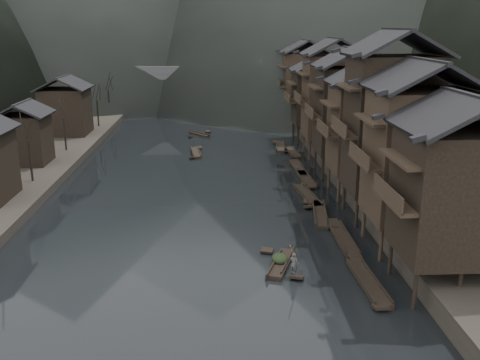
{
  "coord_description": "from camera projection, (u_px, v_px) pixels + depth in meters",
  "views": [
    {
      "loc": [
        2.07,
        -39.48,
        16.97
      ],
      "look_at": [
        4.37,
        10.11,
        2.5
      ],
      "focal_mm": 40.0,
      "sensor_mm": 36.0,
      "label": 1
    }
  ],
  "objects": [
    {
      "name": "bamboo_pole",
      "position": [
        298.0,
        229.0,
        36.38
      ],
      "size": [
        1.37,
        2.14,
        3.07
      ],
      "primitive_type": "cylinder",
      "rotation": [
        0.68,
        0.0,
        -0.56
      ],
      "color": "#8C7A51",
      "rests_on": "boatman"
    },
    {
      "name": "bare_trees",
      "position": [
        45.0,
        126.0,
        59.74
      ],
      "size": [
        3.76,
        74.08,
        7.52
      ],
      "color": "black",
      "rests_on": "left_bank"
    },
    {
      "name": "boatman",
      "position": [
        294.0,
        260.0,
        37.03
      ],
      "size": [
        0.7,
        0.62,
        1.61
      ],
      "primitive_type": "imported",
      "rotation": [
        0.0,
        0.0,
        2.65
      ],
      "color": "#4E4E50",
      "rests_on": "hero_sampan"
    },
    {
      "name": "right_bank",
      "position": [
        430.0,
        133.0,
        82.18
      ],
      "size": [
        40.0,
        200.0,
        1.8
      ],
      "primitive_type": "cube",
      "color": "#2D2823",
      "rests_on": "ground"
    },
    {
      "name": "stone_bridge",
      "position": [
        205.0,
        84.0,
        110.14
      ],
      "size": [
        40.0,
        6.0,
        9.0
      ],
      "color": "#4C4C4F",
      "rests_on": "ground"
    },
    {
      "name": "cargo_heap",
      "position": [
        280.0,
        254.0,
        39.08
      ],
      "size": [
        1.21,
        1.58,
        0.72
      ],
      "primitive_type": "ellipsoid",
      "color": "black",
      "rests_on": "hero_sampan"
    },
    {
      "name": "left_houses",
      "position": [
        12.0,
        130.0,
        59.31
      ],
      "size": [
        8.1,
        53.2,
        8.73
      ],
      "color": "black",
      "rests_on": "left_bank"
    },
    {
      "name": "hero_sampan",
      "position": [
        281.0,
        263.0,
        39.03
      ],
      "size": [
        2.75,
        5.47,
        0.44
      ],
      "color": "black",
      "rests_on": "water"
    },
    {
      "name": "midriver_boats",
      "position": [
        198.0,
        144.0,
        78.26
      ],
      "size": [
        3.7,
        18.38,
        0.45
      ],
      "color": "black",
      "rests_on": "water"
    },
    {
      "name": "moored_sampans",
      "position": [
        310.0,
        189.0,
        56.6
      ],
      "size": [
        2.99,
        49.2,
        0.47
      ],
      "color": "black",
      "rests_on": "water"
    },
    {
      "name": "water",
      "position": [
        191.0,
        246.0,
        42.51
      ],
      "size": [
        300.0,
        300.0,
        0.0
      ],
      "primitive_type": "plane",
      "color": "black",
      "rests_on": "ground"
    },
    {
      "name": "stilt_houses",
      "position": [
        353.0,
        99.0,
        58.97
      ],
      "size": [
        9.0,
        67.6,
        16.88
      ],
      "color": "black",
      "rests_on": "ground"
    }
  ]
}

